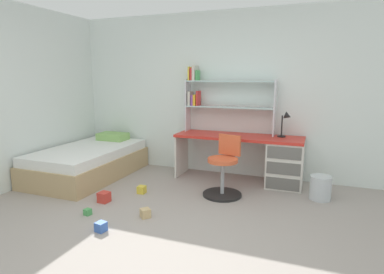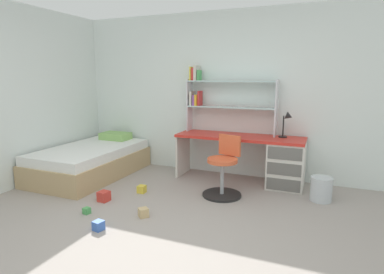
# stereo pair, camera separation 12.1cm
# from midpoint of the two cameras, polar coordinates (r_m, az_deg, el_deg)

# --- Properties ---
(ground_plane) EXTENTS (6.13, 6.06, 0.02)m
(ground_plane) POSITION_cam_midpoint_polar(r_m,az_deg,el_deg) (3.22, -6.46, -18.78)
(ground_plane) COLOR #9E938C
(room_shell) EXTENTS (6.13, 6.06, 2.58)m
(room_shell) POSITION_cam_midpoint_polar(r_m,az_deg,el_deg) (4.60, -13.13, 6.88)
(room_shell) COLOR silver
(room_shell) RESTS_ON ground_plane
(desk) EXTENTS (1.89, 0.57, 0.70)m
(desk) POSITION_cam_midpoint_polar(r_m,az_deg,el_deg) (4.84, 14.78, -3.76)
(desk) COLOR red
(desk) RESTS_ON ground_plane
(bookshelf_hutch) EXTENTS (1.40, 0.22, 1.05)m
(bookshelf_hutch) POSITION_cam_midpoint_polar(r_m,az_deg,el_deg) (5.06, 5.51, 7.43)
(bookshelf_hutch) COLOR silver
(bookshelf_hutch) RESTS_ON desk
(desk_lamp) EXTENTS (0.20, 0.17, 0.38)m
(desk_lamp) POSITION_cam_midpoint_polar(r_m,az_deg,el_deg) (4.81, 17.29, 2.80)
(desk_lamp) COLOR black
(desk_lamp) RESTS_ON desk
(swivel_chair) EXTENTS (0.52, 0.52, 0.80)m
(swivel_chair) POSITION_cam_midpoint_polar(r_m,az_deg,el_deg) (4.32, 6.40, -6.23)
(swivel_chair) COLOR black
(swivel_chair) RESTS_ON ground_plane
(bed_platform) EXTENTS (1.12, 1.88, 0.59)m
(bed_platform) POSITION_cam_midpoint_polar(r_m,az_deg,el_deg) (5.42, -16.87, -4.08)
(bed_platform) COLOR tan
(bed_platform) RESTS_ON ground_plane
(waste_bin) EXTENTS (0.27, 0.27, 0.31)m
(waste_bin) POSITION_cam_midpoint_polar(r_m,az_deg,el_deg) (4.50, 22.66, -8.51)
(waste_bin) COLOR silver
(waste_bin) RESTS_ON ground_plane
(toy_block_red_0) EXTENTS (0.14, 0.14, 0.13)m
(toy_block_red_0) POSITION_cam_midpoint_polar(r_m,az_deg,el_deg) (4.31, -14.58, -10.13)
(toy_block_red_0) COLOR red
(toy_block_red_0) RESTS_ON ground_plane
(toy_block_green_1) EXTENTS (0.08, 0.08, 0.07)m
(toy_block_green_1) POSITION_cam_midpoint_polar(r_m,az_deg,el_deg) (4.01, -17.34, -12.38)
(toy_block_green_1) COLOR #479E51
(toy_block_green_1) RESTS_ON ground_plane
(toy_block_blue_2) EXTENTS (0.12, 0.12, 0.10)m
(toy_block_blue_2) POSITION_cam_midpoint_polar(r_m,az_deg,el_deg) (3.58, -15.30, -14.91)
(toy_block_blue_2) COLOR #3860B7
(toy_block_blue_2) RESTS_ON ground_plane
(toy_block_yellow_3) EXTENTS (0.10, 0.10, 0.10)m
(toy_block_yellow_3) POSITION_cam_midpoint_polar(r_m,az_deg,el_deg) (4.51, -8.14, -9.13)
(toy_block_yellow_3) COLOR gold
(toy_block_yellow_3) RESTS_ON ground_plane
(toy_block_natural_4) EXTENTS (0.14, 0.14, 0.10)m
(toy_block_natural_4) POSITION_cam_midpoint_polar(r_m,az_deg,el_deg) (3.78, -7.69, -13.14)
(toy_block_natural_4) COLOR tan
(toy_block_natural_4) RESTS_ON ground_plane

